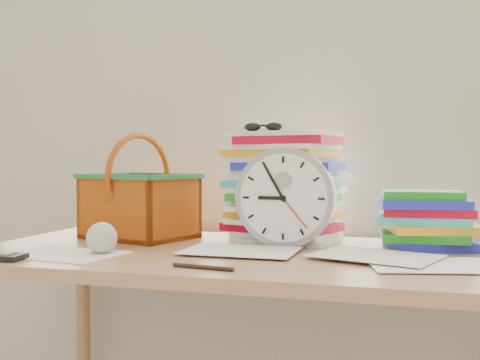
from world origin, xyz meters
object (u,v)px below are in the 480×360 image
(book_stack, at_px, (428,220))
(basket, at_px, (139,187))
(desk, at_px, (247,281))
(clock, at_px, (285,197))
(paper_stack, at_px, (285,186))

(book_stack, height_order, basket, basket)
(desk, xyz_separation_m, basket, (-0.37, 0.15, 0.22))
(desk, distance_m, clock, 0.24)
(book_stack, bearing_deg, paper_stack, 171.83)
(desk, bearing_deg, clock, 51.38)
(clock, height_order, book_stack, clock)
(paper_stack, height_order, book_stack, paper_stack)
(book_stack, xyz_separation_m, basket, (-0.81, -0.03, 0.07))
(book_stack, relative_size, basket, 0.85)
(paper_stack, xyz_separation_m, book_stack, (0.39, -0.06, -0.08))
(paper_stack, bearing_deg, desk, -101.83)
(book_stack, bearing_deg, basket, -177.98)
(desk, bearing_deg, book_stack, 22.07)
(desk, bearing_deg, paper_stack, 78.17)
(basket, bearing_deg, paper_stack, 29.74)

